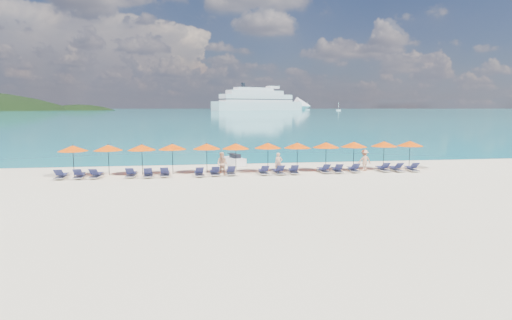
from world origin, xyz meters
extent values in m
plane|color=beige|center=(0.00, 0.00, 0.00)|extent=(1400.00, 1400.00, 0.00)
cube|color=#1FA9B2|center=(0.00, 660.00, 0.01)|extent=(1600.00, 1300.00, 0.01)
ellipsoid|color=black|center=(-150.00, 560.00, -35.00)|extent=(162.00, 126.00, 85.50)
cube|color=white|center=(80.66, 526.02, 5.68)|extent=(123.76, 70.25, 11.36)
cone|color=white|center=(149.53, 555.66, 5.68)|extent=(32.83, 32.83, 24.99)
cube|color=white|center=(78.58, 525.13, 15.90)|extent=(99.46, 57.25, 9.09)
cube|color=white|center=(76.49, 524.23, 22.72)|extent=(77.90, 46.27, 5.68)
cube|color=white|center=(74.40, 523.33, 27.26)|extent=(53.60, 33.26, 3.98)
cube|color=black|center=(78.58, 525.13, 14.20)|extent=(100.70, 57.95, 1.02)
cube|color=black|center=(78.58, 525.13, 18.18)|extent=(98.22, 56.54, 1.02)
cylinder|color=black|center=(60.00, 517.14, 31.81)|extent=(5.00, 5.00, 6.25)
cube|color=white|center=(170.84, 473.04, 0.76)|extent=(5.71, 1.90, 1.52)
cylinder|color=white|center=(170.84, 473.04, 5.71)|extent=(0.34, 0.34, 9.52)
cube|color=white|center=(152.76, 549.63, 0.85)|extent=(6.38, 2.13, 1.70)
cylinder|color=white|center=(152.76, 549.63, 6.38)|extent=(0.38, 0.38, 10.64)
cube|color=white|center=(-0.97, 9.31, 0.34)|extent=(1.90, 2.88, 0.62)
cube|color=black|center=(-0.89, 9.10, 0.79)|extent=(0.92, 1.25, 0.39)
cylinder|color=black|center=(-1.21, 9.94, 0.95)|extent=(0.60, 0.28, 0.07)
imported|color=tan|center=(1.88, 4.20, 0.78)|extent=(0.58, 0.39, 1.56)
imported|color=tan|center=(-2.34, 3.87, 0.85)|extent=(0.95, 0.83, 1.70)
imported|color=tan|center=(8.72, 4.48, 0.83)|extent=(1.13, 0.64, 1.67)
cylinder|color=black|center=(-12.87, 5.05, 1.10)|extent=(0.05, 0.05, 2.20)
cone|color=#EC4702|center=(-12.87, 5.05, 2.02)|extent=(2.10, 2.10, 0.42)
sphere|color=black|center=(-12.87, 5.05, 2.24)|extent=(0.08, 0.08, 0.08)
cylinder|color=black|center=(-10.48, 5.21, 1.10)|extent=(0.05, 0.05, 2.20)
cone|color=#EC4702|center=(-10.48, 5.21, 2.02)|extent=(2.10, 2.10, 0.42)
sphere|color=black|center=(-10.48, 5.21, 2.24)|extent=(0.08, 0.08, 0.08)
cylinder|color=black|center=(-8.10, 5.09, 1.10)|extent=(0.05, 0.05, 2.20)
cone|color=#EC4702|center=(-8.10, 5.09, 2.02)|extent=(2.10, 2.10, 0.42)
sphere|color=black|center=(-8.10, 5.09, 2.24)|extent=(0.08, 0.08, 0.08)
cylinder|color=black|center=(-5.92, 5.29, 1.10)|extent=(0.05, 0.05, 2.20)
cone|color=#EC4702|center=(-5.92, 5.29, 2.02)|extent=(2.10, 2.10, 0.42)
sphere|color=black|center=(-5.92, 5.29, 2.24)|extent=(0.08, 0.08, 0.08)
cylinder|color=black|center=(-3.40, 5.25, 1.10)|extent=(0.05, 0.05, 2.20)
cone|color=#EC4702|center=(-3.40, 5.25, 2.02)|extent=(2.10, 2.10, 0.42)
sphere|color=black|center=(-3.40, 5.25, 2.24)|extent=(0.08, 0.08, 0.08)
cylinder|color=black|center=(-1.23, 5.04, 1.10)|extent=(0.05, 0.05, 2.20)
cone|color=#EC4702|center=(-1.23, 5.04, 2.02)|extent=(2.10, 2.10, 0.42)
sphere|color=black|center=(-1.23, 5.04, 2.24)|extent=(0.08, 0.08, 0.08)
cylinder|color=black|center=(1.25, 5.21, 1.10)|extent=(0.05, 0.05, 2.20)
cone|color=#EC4702|center=(1.25, 5.21, 2.02)|extent=(2.10, 2.10, 0.42)
sphere|color=black|center=(1.25, 5.21, 2.24)|extent=(0.08, 0.08, 0.08)
cylinder|color=black|center=(3.50, 5.01, 1.10)|extent=(0.05, 0.05, 2.20)
cone|color=#EC4702|center=(3.50, 5.01, 2.02)|extent=(2.10, 2.10, 0.42)
sphere|color=black|center=(3.50, 5.01, 2.24)|extent=(0.08, 0.08, 0.08)
cylinder|color=black|center=(5.79, 5.01, 1.10)|extent=(0.05, 0.05, 2.20)
cone|color=#EC4702|center=(5.79, 5.01, 2.02)|extent=(2.10, 2.10, 0.42)
sphere|color=black|center=(5.79, 5.01, 2.24)|extent=(0.08, 0.08, 0.08)
cylinder|color=black|center=(8.09, 5.13, 1.10)|extent=(0.05, 0.05, 2.20)
cone|color=#EC4702|center=(8.09, 5.13, 2.02)|extent=(2.10, 2.10, 0.42)
sphere|color=black|center=(8.09, 5.13, 2.24)|extent=(0.08, 0.08, 0.08)
cylinder|color=black|center=(10.64, 5.24, 1.10)|extent=(0.05, 0.05, 2.20)
cone|color=#EC4702|center=(10.64, 5.24, 2.02)|extent=(2.10, 2.10, 0.42)
sphere|color=black|center=(10.64, 5.24, 2.24)|extent=(0.08, 0.08, 0.08)
cylinder|color=black|center=(12.87, 5.29, 1.10)|extent=(0.05, 0.05, 2.20)
cone|color=#EC4702|center=(12.87, 5.29, 2.02)|extent=(2.10, 2.10, 0.42)
sphere|color=black|center=(12.87, 5.29, 2.24)|extent=(0.08, 0.08, 0.08)
cube|color=silver|center=(-13.45, 4.06, 0.14)|extent=(0.63, 1.70, 0.06)
cube|color=#1F234E|center=(-13.45, 4.31, 0.30)|extent=(0.56, 1.10, 0.04)
cube|color=#1F234E|center=(-13.46, 3.51, 0.55)|extent=(0.55, 0.54, 0.43)
cube|color=silver|center=(-12.26, 4.07, 0.14)|extent=(0.69, 1.73, 0.06)
cube|color=#1F234E|center=(-12.27, 4.32, 0.30)|extent=(0.60, 1.12, 0.04)
cube|color=#1F234E|center=(-12.24, 3.52, 0.55)|extent=(0.57, 0.56, 0.43)
cube|color=silver|center=(-11.13, 4.02, 0.14)|extent=(0.78, 1.75, 0.06)
cube|color=#1F234E|center=(-11.11, 4.27, 0.30)|extent=(0.65, 1.15, 0.04)
cube|color=#1F234E|center=(-11.18, 3.47, 0.55)|extent=(0.60, 0.59, 0.43)
cube|color=silver|center=(-8.76, 4.07, 0.14)|extent=(0.68, 1.72, 0.06)
cube|color=#1F234E|center=(-8.75, 4.32, 0.30)|extent=(0.59, 1.12, 0.04)
cube|color=#1F234E|center=(-8.78, 3.52, 0.55)|extent=(0.57, 0.56, 0.43)
cube|color=silver|center=(-7.58, 3.87, 0.14)|extent=(0.76, 1.74, 0.06)
cube|color=#1F234E|center=(-7.60, 4.12, 0.30)|extent=(0.64, 1.14, 0.04)
cube|color=#1F234E|center=(-7.54, 3.32, 0.55)|extent=(0.59, 0.58, 0.43)
cube|color=silver|center=(-6.42, 4.01, 0.14)|extent=(0.63, 1.70, 0.06)
cube|color=#1F234E|center=(-6.42, 4.26, 0.30)|extent=(0.56, 1.10, 0.04)
cube|color=#1F234E|center=(-6.43, 3.46, 0.55)|extent=(0.55, 0.54, 0.43)
cube|color=silver|center=(-4.02, 3.77, 0.14)|extent=(0.74, 1.74, 0.06)
cube|color=#1F234E|center=(-4.04, 4.02, 0.30)|extent=(0.63, 1.14, 0.04)
cube|color=#1F234E|center=(-3.98, 3.22, 0.55)|extent=(0.59, 0.57, 0.43)
cube|color=silver|center=(-2.89, 3.98, 0.14)|extent=(0.71, 1.73, 0.06)
cube|color=#1F234E|center=(-2.90, 4.23, 0.30)|extent=(0.61, 1.13, 0.04)
cube|color=#1F234E|center=(-2.86, 3.43, 0.55)|extent=(0.58, 0.56, 0.43)
cube|color=silver|center=(-1.72, 4.02, 0.14)|extent=(0.65, 1.71, 0.06)
cube|color=#1F234E|center=(-1.71, 4.27, 0.30)|extent=(0.57, 1.11, 0.04)
cube|color=#1F234E|center=(-1.72, 3.47, 0.55)|extent=(0.56, 0.55, 0.43)
cube|color=silver|center=(0.69, 3.90, 0.14)|extent=(0.65, 1.71, 0.06)
cube|color=#1F234E|center=(0.69, 4.15, 0.30)|extent=(0.57, 1.11, 0.04)
cube|color=#1F234E|center=(0.70, 3.35, 0.55)|extent=(0.56, 0.55, 0.43)
cube|color=silver|center=(1.79, 3.84, 0.14)|extent=(0.78, 1.75, 0.06)
cube|color=#1F234E|center=(1.76, 4.09, 0.30)|extent=(0.66, 1.15, 0.04)
cube|color=#1F234E|center=(1.84, 3.30, 0.55)|extent=(0.60, 0.59, 0.43)
cube|color=silver|center=(2.95, 3.88, 0.14)|extent=(0.78, 1.75, 0.06)
cube|color=#1F234E|center=(2.97, 4.13, 0.30)|extent=(0.65, 1.15, 0.04)
cube|color=#1F234E|center=(2.90, 3.34, 0.55)|extent=(0.60, 0.59, 0.43)
cube|color=silver|center=(5.32, 4.04, 0.14)|extent=(0.72, 1.73, 0.06)
cube|color=#1F234E|center=(5.30, 4.29, 0.30)|extent=(0.61, 1.13, 0.04)
cube|color=#1F234E|center=(5.35, 3.49, 0.55)|extent=(0.58, 0.57, 0.43)
cube|color=silver|center=(6.35, 3.94, 0.14)|extent=(0.79, 1.75, 0.06)
cube|color=#1F234E|center=(6.37, 4.19, 0.30)|extent=(0.66, 1.15, 0.04)
cube|color=#1F234E|center=(6.29, 3.39, 0.55)|extent=(0.60, 0.59, 0.43)
cube|color=silver|center=(7.66, 4.06, 0.14)|extent=(0.70, 1.73, 0.06)
cube|color=#1F234E|center=(7.67, 4.31, 0.30)|extent=(0.60, 1.13, 0.04)
cube|color=#1F234E|center=(7.63, 3.51, 0.55)|extent=(0.58, 0.56, 0.43)
cube|color=silver|center=(10.04, 4.10, 0.14)|extent=(0.65, 1.71, 0.06)
cube|color=#1F234E|center=(10.05, 4.35, 0.30)|extent=(0.57, 1.11, 0.04)
cube|color=#1F234E|center=(10.03, 3.55, 0.55)|extent=(0.56, 0.55, 0.43)
cube|color=silver|center=(11.03, 3.94, 0.14)|extent=(0.64, 1.71, 0.06)
cube|color=#1F234E|center=(11.03, 4.19, 0.30)|extent=(0.56, 1.11, 0.04)
cube|color=#1F234E|center=(11.04, 3.39, 0.55)|extent=(0.56, 0.54, 0.43)
cube|color=silver|center=(12.27, 3.79, 0.14)|extent=(0.75, 1.74, 0.06)
cube|color=#1F234E|center=(12.29, 4.04, 0.30)|extent=(0.63, 1.14, 0.04)
cube|color=#1F234E|center=(12.22, 3.24, 0.55)|extent=(0.59, 0.58, 0.43)
camera|label=1|loc=(-4.42, -26.75, 4.96)|focal=30.00mm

